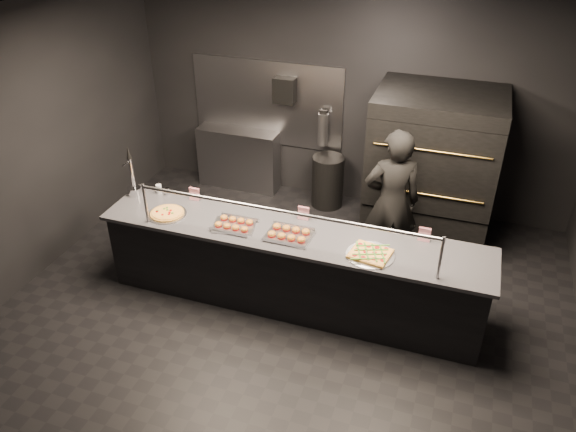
{
  "coord_description": "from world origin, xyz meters",
  "views": [
    {
      "loc": [
        1.53,
        -4.58,
        4.07
      ],
      "look_at": [
        -0.11,
        0.2,
        0.97
      ],
      "focal_mm": 35.0,
      "sensor_mm": 36.0,
      "label": 1
    }
  ],
  "objects_px": {
    "beer_tap": "(133,181)",
    "slider_tray_b": "(289,234)",
    "worker": "(391,203)",
    "service_counter": "(291,268)",
    "trash_bin": "(328,181)",
    "prep_shelf": "(239,158)",
    "slider_tray_a": "(234,224)",
    "fire_extinguisher": "(323,129)",
    "pizza_oven": "(432,166)",
    "square_pizza": "(370,254)",
    "towel_dispenser": "(285,90)",
    "round_pizza": "(167,213)"
  },
  "relations": [
    {
      "from": "prep_shelf",
      "to": "slider_tray_b",
      "type": "xyz_separation_m",
      "value": [
        1.6,
        -2.41,
        0.5
      ]
    },
    {
      "from": "prep_shelf",
      "to": "trash_bin",
      "type": "relative_size",
      "value": 1.62
    },
    {
      "from": "fire_extinguisher",
      "to": "service_counter",
      "type": "bearing_deg",
      "value": -81.7
    },
    {
      "from": "pizza_oven",
      "to": "trash_bin",
      "type": "height_order",
      "value": "pizza_oven"
    },
    {
      "from": "towel_dispenser",
      "to": "trash_bin",
      "type": "relative_size",
      "value": 0.47
    },
    {
      "from": "prep_shelf",
      "to": "slider_tray_b",
      "type": "bearing_deg",
      "value": -56.39
    },
    {
      "from": "prep_shelf",
      "to": "worker",
      "type": "height_order",
      "value": "worker"
    },
    {
      "from": "service_counter",
      "to": "slider_tray_a",
      "type": "relative_size",
      "value": 8.5
    },
    {
      "from": "pizza_oven",
      "to": "beer_tap",
      "type": "height_order",
      "value": "pizza_oven"
    },
    {
      "from": "beer_tap",
      "to": "worker",
      "type": "height_order",
      "value": "worker"
    },
    {
      "from": "towel_dispenser",
      "to": "slider_tray_b",
      "type": "relative_size",
      "value": 0.74
    },
    {
      "from": "round_pizza",
      "to": "slider_tray_b",
      "type": "height_order",
      "value": "slider_tray_b"
    },
    {
      "from": "pizza_oven",
      "to": "service_counter",
      "type": "bearing_deg",
      "value": -122.27
    },
    {
      "from": "beer_tap",
      "to": "worker",
      "type": "bearing_deg",
      "value": 16.26
    },
    {
      "from": "pizza_oven",
      "to": "worker",
      "type": "xyz_separation_m",
      "value": [
        -0.34,
        -0.92,
        -0.08
      ]
    },
    {
      "from": "service_counter",
      "to": "prep_shelf",
      "type": "distance_m",
      "value": 2.82
    },
    {
      "from": "towel_dispenser",
      "to": "slider_tray_a",
      "type": "height_order",
      "value": "towel_dispenser"
    },
    {
      "from": "beer_tap",
      "to": "trash_bin",
      "type": "bearing_deg",
      "value": 49.27
    },
    {
      "from": "square_pizza",
      "to": "fire_extinguisher",
      "type": "bearing_deg",
      "value": 115.2
    },
    {
      "from": "round_pizza",
      "to": "pizza_oven",
      "type": "bearing_deg",
      "value": 37.94
    },
    {
      "from": "slider_tray_a",
      "to": "fire_extinguisher",
      "type": "bearing_deg",
      "value": 84.28
    },
    {
      "from": "service_counter",
      "to": "pizza_oven",
      "type": "height_order",
      "value": "pizza_oven"
    },
    {
      "from": "square_pizza",
      "to": "towel_dispenser",
      "type": "bearing_deg",
      "value": 124.57
    },
    {
      "from": "trash_bin",
      "to": "worker",
      "type": "bearing_deg",
      "value": -48.81
    },
    {
      "from": "trash_bin",
      "to": "service_counter",
      "type": "bearing_deg",
      "value": -84.8
    },
    {
      "from": "slider_tray_b",
      "to": "worker",
      "type": "distance_m",
      "value": 1.38
    },
    {
      "from": "towel_dispenser",
      "to": "slider_tray_a",
      "type": "bearing_deg",
      "value": -83.13
    },
    {
      "from": "fire_extinguisher",
      "to": "pizza_oven",
      "type": "bearing_deg",
      "value": -17.89
    },
    {
      "from": "service_counter",
      "to": "trash_bin",
      "type": "distance_m",
      "value": 2.21
    },
    {
      "from": "beer_tap",
      "to": "round_pizza",
      "type": "relative_size",
      "value": 1.46
    },
    {
      "from": "pizza_oven",
      "to": "square_pizza",
      "type": "distance_m",
      "value": 2.08
    },
    {
      "from": "round_pizza",
      "to": "worker",
      "type": "distance_m",
      "value": 2.49
    },
    {
      "from": "slider_tray_a",
      "to": "prep_shelf",
      "type": "bearing_deg",
      "value": 112.47
    },
    {
      "from": "round_pizza",
      "to": "square_pizza",
      "type": "relative_size",
      "value": 0.89
    },
    {
      "from": "trash_bin",
      "to": "worker",
      "type": "height_order",
      "value": "worker"
    },
    {
      "from": "square_pizza",
      "to": "worker",
      "type": "xyz_separation_m",
      "value": [
        0.01,
        1.13,
        -0.05
      ]
    },
    {
      "from": "beer_tap",
      "to": "fire_extinguisher",
      "type": "bearing_deg",
      "value": 54.41
    },
    {
      "from": "fire_extinguisher",
      "to": "round_pizza",
      "type": "distance_m",
      "value": 2.72
    },
    {
      "from": "prep_shelf",
      "to": "towel_dispenser",
      "type": "height_order",
      "value": "towel_dispenser"
    },
    {
      "from": "beer_tap",
      "to": "slider_tray_b",
      "type": "bearing_deg",
      "value": -7.35
    },
    {
      "from": "square_pizza",
      "to": "worker",
      "type": "relative_size",
      "value": 0.26
    },
    {
      "from": "round_pizza",
      "to": "fire_extinguisher",
      "type": "bearing_deg",
      "value": 67.72
    },
    {
      "from": "towel_dispenser",
      "to": "fire_extinguisher",
      "type": "height_order",
      "value": "towel_dispenser"
    },
    {
      "from": "towel_dispenser",
      "to": "beer_tap",
      "type": "relative_size",
      "value": 0.57
    },
    {
      "from": "service_counter",
      "to": "round_pizza",
      "type": "relative_size",
      "value": 9.8
    },
    {
      "from": "slider_tray_a",
      "to": "worker",
      "type": "distance_m",
      "value": 1.82
    },
    {
      "from": "slider_tray_b",
      "to": "round_pizza",
      "type": "bearing_deg",
      "value": -179.01
    },
    {
      "from": "prep_shelf",
      "to": "beer_tap",
      "type": "relative_size",
      "value": 1.97
    },
    {
      "from": "slider_tray_a",
      "to": "slider_tray_b",
      "type": "height_order",
      "value": "slider_tray_b"
    },
    {
      "from": "towel_dispenser",
      "to": "trash_bin",
      "type": "bearing_deg",
      "value": -15.45
    }
  ]
}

